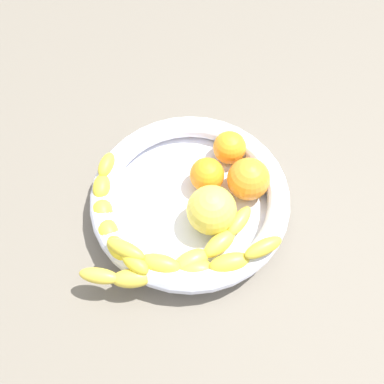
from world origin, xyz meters
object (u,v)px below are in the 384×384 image
(orange_mid_right, at_px, (231,147))
(apple_yellow, at_px, (214,210))
(banana_draped_left, at_px, (197,262))
(orange_mid_left, at_px, (209,175))
(orange_front, at_px, (250,179))
(banana_draped_right, at_px, (179,261))
(fruit_bowl, at_px, (192,199))
(banana_arching_top, at_px, (112,217))

(orange_mid_right, relative_size, apple_yellow, 0.73)
(banana_draped_left, height_order, orange_mid_left, same)
(banana_draped_left, xyz_separation_m, orange_front, (0.08, 0.13, 0.00))
(banana_draped_right, distance_m, orange_mid_right, 0.20)
(banana_draped_left, bearing_deg, fruit_bowl, 92.94)
(orange_front, bearing_deg, banana_draped_right, -130.38)
(banana_draped_right, bearing_deg, apple_yellow, 55.26)
(banana_arching_top, relative_size, orange_front, 3.16)
(orange_mid_right, bearing_deg, orange_front, -68.71)
(orange_front, xyz_separation_m, orange_mid_left, (-0.06, 0.01, -0.01))
(apple_yellow, bearing_deg, orange_front, 43.42)
(banana_arching_top, height_order, orange_mid_right, orange_mid_right)
(banana_arching_top, xyz_separation_m, orange_front, (0.20, 0.06, 0.01))
(orange_mid_right, bearing_deg, banana_draped_right, -113.52)
(banana_draped_right, height_order, orange_mid_left, orange_mid_left)
(banana_arching_top, relative_size, apple_yellow, 2.84)
(fruit_bowl, distance_m, banana_draped_right, 0.10)
(orange_mid_right, xyz_separation_m, apple_yellow, (-0.03, -0.11, 0.01))
(banana_draped_left, height_order, apple_yellow, apple_yellow)
(banana_arching_top, bearing_deg, apple_yellow, 2.08)
(fruit_bowl, distance_m, orange_mid_left, 0.04)
(fruit_bowl, xyz_separation_m, banana_arching_top, (-0.11, -0.04, 0.02))
(orange_front, bearing_deg, apple_yellow, -136.58)
(orange_mid_left, relative_size, apple_yellow, 0.74)
(banana_draped_right, distance_m, apple_yellow, 0.09)
(banana_draped_right, height_order, apple_yellow, apple_yellow)
(fruit_bowl, height_order, orange_mid_right, orange_mid_right)
(orange_front, xyz_separation_m, orange_mid_right, (-0.02, 0.06, -0.01))
(banana_draped_right, height_order, orange_front, orange_front)
(fruit_bowl, xyz_separation_m, orange_front, (0.09, 0.02, 0.02))
(banana_arching_top, distance_m, orange_mid_left, 0.16)
(orange_mid_left, height_order, apple_yellow, apple_yellow)
(fruit_bowl, distance_m, orange_mid_right, 0.10)
(fruit_bowl, height_order, orange_mid_left, orange_mid_left)
(banana_draped_left, bearing_deg, banana_arching_top, 149.96)
(banana_draped_left, distance_m, orange_mid_right, 0.20)
(orange_front, bearing_deg, banana_draped_left, -122.35)
(orange_front, relative_size, orange_mid_left, 1.22)
(banana_draped_right, relative_size, orange_mid_right, 4.70)
(banana_arching_top, xyz_separation_m, orange_mid_right, (0.18, 0.12, -0.00))
(orange_mid_right, bearing_deg, fruit_bowl, -126.99)
(fruit_bowl, height_order, banana_draped_right, banana_draped_right)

